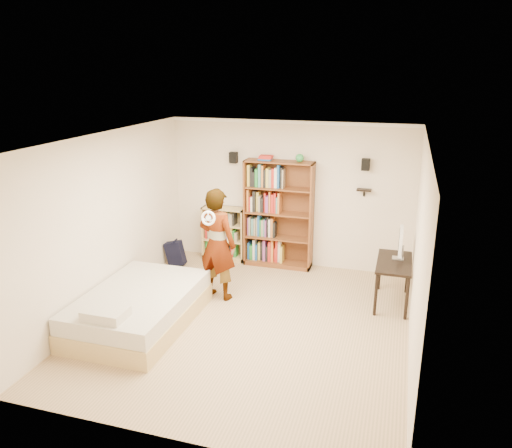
{
  "coord_description": "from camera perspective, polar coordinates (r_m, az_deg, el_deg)",
  "views": [
    {
      "loc": [
        1.98,
        -6.24,
        3.6
      ],
      "look_at": [
        -0.07,
        0.6,
        1.35
      ],
      "focal_mm": 35.0,
      "sensor_mm": 36.0,
      "label": 1
    }
  ],
  "objects": [
    {
      "name": "wall_shelf",
      "position": [
        8.91,
        12.24,
        3.83
      ],
      "size": [
        0.25,
        0.16,
        0.02
      ],
      "primitive_type": "cube",
      "color": "black",
      "rests_on": "room_shell"
    },
    {
      "name": "computer_desk",
      "position": [
        8.19,
        15.34,
        -6.47
      ],
      "size": [
        0.52,
        1.05,
        0.71
      ],
      "primitive_type": null,
      "color": "black",
      "rests_on": "ground"
    },
    {
      "name": "navy_bag",
      "position": [
        9.57,
        -9.21,
        -3.27
      ],
      "size": [
        0.36,
        0.25,
        0.48
      ],
      "primitive_type": null,
      "rotation": [
        0.0,
        0.0,
        0.05
      ],
      "color": "black",
      "rests_on": "ground"
    },
    {
      "name": "speaker_right",
      "position": [
        8.81,
        12.43,
        6.66
      ],
      "size": [
        0.14,
        0.12,
        0.2
      ],
      "primitive_type": "cube",
      "color": "black",
      "rests_on": "room_shell"
    },
    {
      "name": "tall_bookshelf",
      "position": [
        9.19,
        2.59,
        1.07
      ],
      "size": [
        1.26,
        0.37,
        2.0
      ],
      "primitive_type": null,
      "color": "brown",
      "rests_on": "ground"
    },
    {
      "name": "person",
      "position": [
        7.95,
        -4.44,
        -2.3
      ],
      "size": [
        0.75,
        0.58,
        1.82
      ],
      "primitive_type": "imported",
      "rotation": [
        0.0,
        0.0,
        2.9
      ],
      "color": "black",
      "rests_on": "ground"
    },
    {
      "name": "low_bookshelf",
      "position": [
        9.67,
        -3.65,
        -1.08
      ],
      "size": [
        0.83,
        0.31,
        1.04
      ],
      "primitive_type": null,
      "color": "tan",
      "rests_on": "ground"
    },
    {
      "name": "crown_molding",
      "position": [
        6.61,
        -0.89,
        9.43
      ],
      "size": [
        4.5,
        5.0,
        0.06
      ],
      "color": "white",
      "rests_on": "room_shell"
    },
    {
      "name": "imac",
      "position": [
        8.1,
        16.05,
        -2.21
      ],
      "size": [
        0.16,
        0.5,
        0.49
      ],
      "primitive_type": null,
      "rotation": [
        0.0,
        0.0,
        -0.12
      ],
      "color": "white",
      "rests_on": "computer_desk"
    },
    {
      "name": "speaker_left",
      "position": [
        9.29,
        -2.59,
        7.6
      ],
      "size": [
        0.14,
        0.12,
        0.2
      ],
      "primitive_type": "cube",
      "color": "black",
      "rests_on": "room_shell"
    },
    {
      "name": "ground",
      "position": [
        7.47,
        -0.79,
        -11.29
      ],
      "size": [
        4.5,
        5.0,
        0.01
      ],
      "primitive_type": "cube",
      "color": "tan",
      "rests_on": "ground"
    },
    {
      "name": "daybed",
      "position": [
        7.51,
        -13.23,
        -8.89
      ],
      "size": [
        1.41,
        2.17,
        0.64
      ],
      "primitive_type": null,
      "color": "beige",
      "rests_on": "ground"
    },
    {
      "name": "room_shell",
      "position": [
        6.8,
        -0.86,
        1.83
      ],
      "size": [
        4.52,
        5.02,
        2.71
      ],
      "color": "white",
      "rests_on": "ground"
    },
    {
      "name": "wii_wheel",
      "position": [
        7.48,
        -5.47,
        0.67
      ],
      "size": [
        0.23,
        0.09,
        0.23
      ],
      "primitive_type": "torus",
      "rotation": [
        1.36,
        0.0,
        0.0
      ],
      "color": "white",
      "rests_on": "person"
    }
  ]
}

